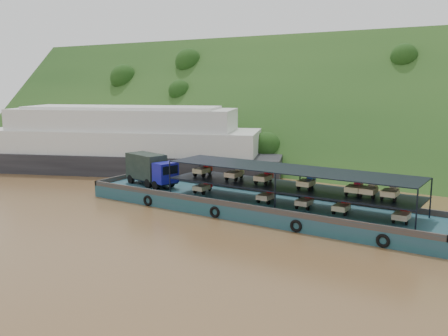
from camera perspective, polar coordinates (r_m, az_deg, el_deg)
The scene contains 4 objects.
ground at distance 49.28m, azimuth 0.04°, elevation -4.39°, with size 160.00×160.00×0.00m, color brown.
hillside at distance 81.26m, azimuth 14.07°, elevation 0.98°, with size 140.00×28.00×28.00m, color #173814.
cargo_barge at distance 47.16m, azimuth 2.46°, elevation -3.64°, with size 35.00×7.18×4.54m.
passenger_ferry at distance 70.03m, azimuth -11.40°, elevation 2.85°, with size 44.29×27.12×8.81m.
Camera 1 is at (26.14, -39.98, 12.13)m, focal length 40.00 mm.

